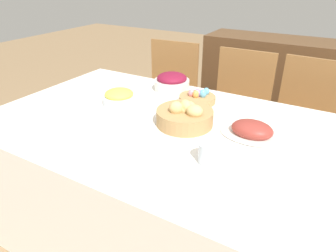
% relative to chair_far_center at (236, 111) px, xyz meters
% --- Properties ---
extents(ground_plane, '(12.00, 12.00, 0.00)m').
position_rel_chair_far_center_xyz_m(ground_plane, '(-0.03, -0.91, -0.49)').
color(ground_plane, '#937551').
extents(dining_table, '(1.88, 1.08, 0.77)m').
position_rel_chair_far_center_xyz_m(dining_table, '(-0.03, -0.91, -0.11)').
color(dining_table, white).
rests_on(dining_table, ground).
extents(chair_far_center, '(0.42, 0.42, 0.92)m').
position_rel_chair_far_center_xyz_m(chair_far_center, '(0.00, 0.00, 0.00)').
color(chair_far_center, olive).
rests_on(chair_far_center, ground).
extents(chair_far_left, '(0.45, 0.45, 0.92)m').
position_rel_chair_far_center_xyz_m(chair_far_left, '(-0.59, -0.00, 0.00)').
color(chair_far_left, olive).
rests_on(chair_far_left, ground).
extents(chair_far_right, '(0.45, 0.45, 0.92)m').
position_rel_chair_far_center_xyz_m(chair_far_right, '(0.46, -0.00, 0.00)').
color(chair_far_right, olive).
rests_on(chair_far_right, ground).
extents(sideboard, '(1.45, 0.44, 0.91)m').
position_rel_chair_far_center_xyz_m(sideboard, '(0.20, 0.74, -0.04)').
color(sideboard, brown).
rests_on(sideboard, ground).
extents(bread_basket, '(0.27, 0.27, 0.13)m').
position_rel_chair_far_center_xyz_m(bread_basket, '(0.00, -0.87, 0.32)').
color(bread_basket, '#AD8451').
rests_on(bread_basket, dining_table).
extents(egg_basket, '(0.20, 0.20, 0.08)m').
position_rel_chair_far_center_xyz_m(egg_basket, '(-0.06, -0.58, 0.30)').
color(egg_basket, '#AD8451').
rests_on(egg_basket, dining_table).
extents(ham_platter, '(0.29, 0.20, 0.08)m').
position_rel_chair_far_center_xyz_m(ham_platter, '(0.31, -0.82, 0.30)').
color(ham_platter, silver).
rests_on(ham_platter, dining_table).
extents(beet_salad_bowl, '(0.21, 0.21, 0.11)m').
position_rel_chair_far_center_xyz_m(beet_salad_bowl, '(-0.28, -0.50, 0.33)').
color(beet_salad_bowl, silver).
rests_on(beet_salad_bowl, dining_table).
extents(pineapple_bowl, '(0.18, 0.18, 0.09)m').
position_rel_chair_far_center_xyz_m(pineapple_bowl, '(-0.43, -0.83, 0.32)').
color(pineapple_bowl, silver).
rests_on(pineapple_bowl, dining_table).
extents(dinner_plate, '(0.27, 0.27, 0.01)m').
position_rel_chair_far_center_xyz_m(dinner_plate, '(-0.05, -1.27, 0.28)').
color(dinner_plate, silver).
rests_on(dinner_plate, dining_table).
extents(fork, '(0.01, 0.17, 0.00)m').
position_rel_chair_far_center_xyz_m(fork, '(-0.21, -1.27, 0.28)').
color(fork, silver).
rests_on(fork, dining_table).
extents(knife, '(0.01, 0.17, 0.00)m').
position_rel_chair_far_center_xyz_m(knife, '(0.11, -1.27, 0.28)').
color(knife, silver).
rests_on(knife, dining_table).
extents(spoon, '(0.01, 0.17, 0.00)m').
position_rel_chair_far_center_xyz_m(spoon, '(0.14, -1.27, 0.28)').
color(spoon, silver).
rests_on(spoon, dining_table).
extents(drinking_cup, '(0.07, 0.07, 0.08)m').
position_rel_chair_far_center_xyz_m(drinking_cup, '(0.23, -1.11, 0.32)').
color(drinking_cup, silver).
rests_on(drinking_cup, dining_table).
extents(butter_dish, '(0.11, 0.07, 0.03)m').
position_rel_chair_far_center_xyz_m(butter_dish, '(-0.31, -1.09, 0.29)').
color(butter_dish, silver).
rests_on(butter_dish, dining_table).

